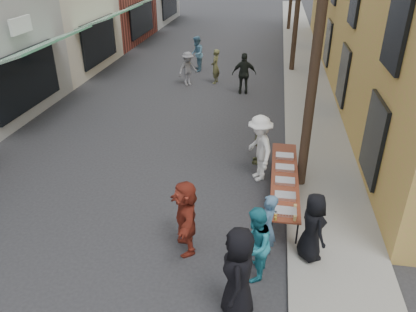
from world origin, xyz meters
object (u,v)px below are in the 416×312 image
(serving_table, at_px, (285,178))
(guest_front_c, at_px, (255,245))
(catering_tray_sausage, at_px, (285,212))
(guest_front_a, at_px, (238,274))
(server, at_px, (313,227))
(utility_pole_near, at_px, (320,24))

(serving_table, xyz_separation_m, guest_front_c, (-0.62, -2.96, 0.12))
(serving_table, relative_size, catering_tray_sausage, 8.00)
(serving_table, bearing_deg, guest_front_a, -102.22)
(guest_front_a, height_order, server, guest_front_a)
(utility_pole_near, xyz_separation_m, guest_front_a, (-1.36, -4.83, -3.53))
(utility_pole_near, relative_size, serving_table, 2.25)
(utility_pole_near, bearing_deg, serving_table, -120.28)
(server, bearing_deg, serving_table, -10.72)
(catering_tray_sausage, height_order, server, server)
(guest_front_c, bearing_deg, catering_tray_sausage, 162.24)
(guest_front_a, bearing_deg, catering_tray_sausage, 156.83)
(guest_front_c, bearing_deg, utility_pole_near, 171.19)
(utility_pole_near, xyz_separation_m, guest_front_c, (-1.12, -3.81, -3.67))
(catering_tray_sausage, distance_m, guest_front_c, 1.45)
(guest_front_a, bearing_deg, server, 137.54)
(guest_front_c, xyz_separation_m, server, (1.17, 0.69, 0.06))
(utility_pole_near, bearing_deg, server, -89.08)
(catering_tray_sausage, height_order, guest_front_c, guest_front_c)
(serving_table, distance_m, guest_front_a, 4.07)
(utility_pole_near, distance_m, catering_tray_sausage, 4.51)
(serving_table, distance_m, server, 2.34)
(utility_pole_near, distance_m, guest_front_a, 6.13)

